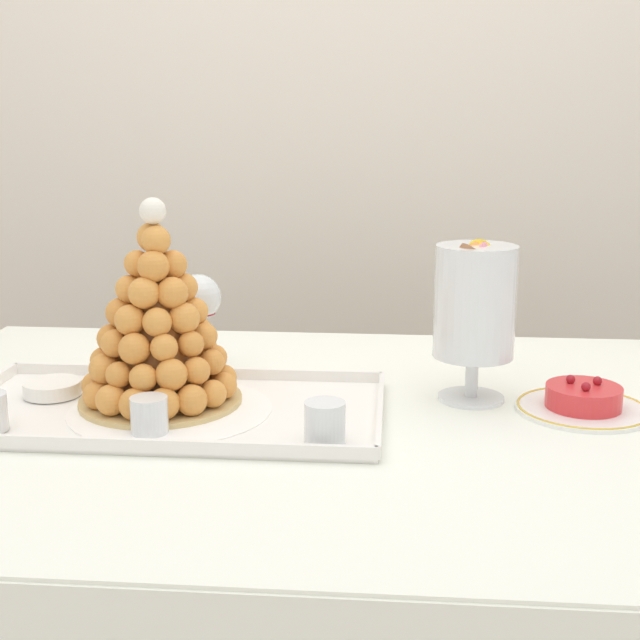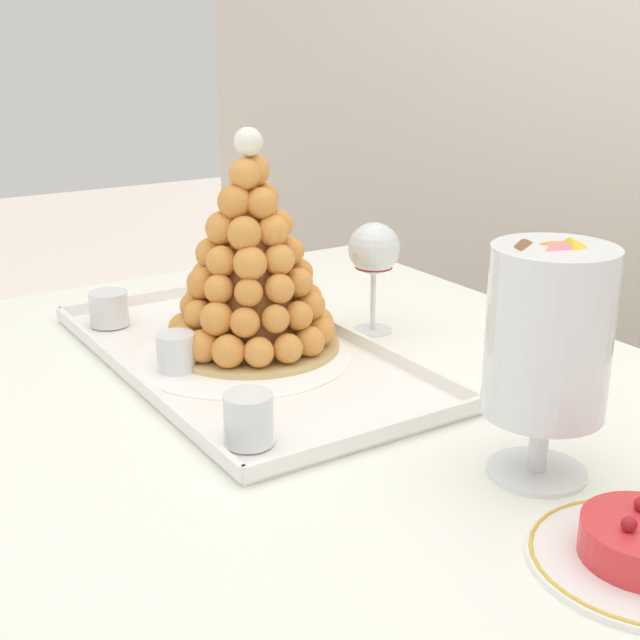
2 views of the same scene
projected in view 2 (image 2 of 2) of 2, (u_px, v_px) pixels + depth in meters
The scene contains 9 objects.
buffet_table at pixel (342, 496), 1.08m from camera, with size 1.43×1.00×0.77m.
serving_tray at pixel (243, 358), 1.21m from camera, with size 0.64×0.34×0.02m.
croquembouche at pixel (251, 267), 1.21m from camera, with size 0.25×0.25×0.31m.
dessert_cup_left at pixel (109, 310), 1.34m from camera, with size 0.06×0.06×0.05m.
dessert_cup_mid_left at pixel (176, 353), 1.16m from camera, with size 0.05×0.05×0.05m.
dessert_cup_centre at pixel (249, 421), 0.95m from camera, with size 0.06×0.06×0.06m.
creme_brulee_ramekin at pixel (212, 305), 1.40m from camera, with size 0.09×0.09×0.02m.
macaron_goblet at pixel (549, 335), 0.86m from camera, with size 0.13×0.13×0.26m.
wine_glass at pixel (374, 252), 1.30m from camera, with size 0.08×0.08×0.17m.
Camera 2 is at (0.79, -0.54, 1.22)m, focal length 48.44 mm.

